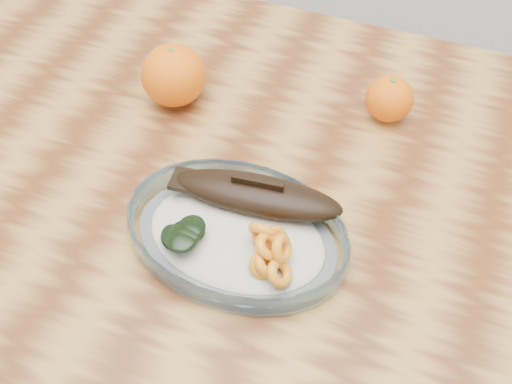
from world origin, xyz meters
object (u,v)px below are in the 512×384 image
at_px(plated_meal, 237,230).
at_px(orange_right, 390,99).
at_px(dining_table, 221,239).
at_px(orange_left, 173,75).

xyz_separation_m(plated_meal, orange_right, (0.11, 0.26, 0.01)).
bearing_deg(plated_meal, dining_table, 132.92).
bearing_deg(orange_right, plated_meal, -112.32).
bearing_deg(plated_meal, orange_right, 70.67).
distance_m(plated_meal, orange_right, 0.28).
height_order(orange_left, orange_right, orange_left).
xyz_separation_m(plated_meal, orange_left, (-0.17, 0.19, 0.03)).
height_order(dining_table, orange_right, orange_right).
bearing_deg(orange_left, dining_table, -47.82).
bearing_deg(orange_left, plated_meal, -48.53).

